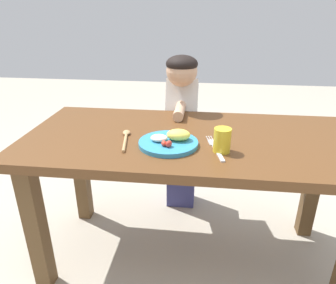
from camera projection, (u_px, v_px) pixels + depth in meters
The scene contains 7 objects.
ground_plane at pixel (188, 254), 1.65m from camera, with size 8.00×8.00×0.00m, color #B1A896.
dining_table at pixel (191, 157), 1.42m from camera, with size 1.49×0.70×0.68m.
plate at pixel (170, 141), 1.28m from camera, with size 0.25×0.25×0.06m.
fork at pixel (215, 148), 1.26m from camera, with size 0.07×0.24×0.01m.
spoon at pixel (126, 137), 1.35m from camera, with size 0.06×0.22×0.02m.
drinking_cup at pixel (222, 140), 1.22m from camera, with size 0.07×0.07×0.10m, color gold.
person at pixel (182, 129), 1.84m from camera, with size 0.18×0.39×0.98m.
Camera 1 is at (0.05, -1.27, 1.22)m, focal length 33.21 mm.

